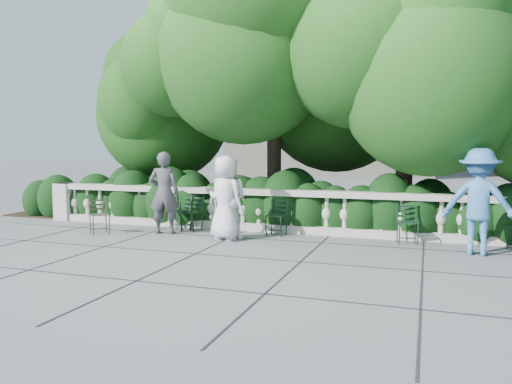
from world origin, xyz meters
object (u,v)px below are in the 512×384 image
(chair_d, at_px, (408,245))
(person_casual_man, at_px, (228,198))
(chair_e, at_px, (274,236))
(person_older_blue, at_px, (479,202))
(chair_a, at_px, (184,230))
(chair_b, at_px, (176,231))
(chair_c, at_px, (188,231))
(chair_weathered, at_px, (101,235))
(person_woman_grey, at_px, (164,193))
(person_businessman, at_px, (226,198))

(chair_d, relative_size, person_casual_man, 0.48)
(chair_e, distance_m, person_older_blue, 4.25)
(chair_a, relative_size, chair_b, 1.00)
(chair_c, xyz_separation_m, chair_weathered, (-1.64, -1.05, 0.00))
(chair_b, distance_m, chair_d, 5.27)
(person_woman_grey, bearing_deg, person_casual_man, 161.09)
(chair_e, relative_size, person_woman_grey, 0.45)
(chair_b, height_order, person_casual_man, person_casual_man)
(chair_a, bearing_deg, chair_d, -22.66)
(chair_b, relative_size, person_woman_grey, 0.45)
(chair_b, xyz_separation_m, chair_d, (5.27, -0.02, 0.00))
(chair_b, height_order, chair_d, same)
(chair_d, relative_size, person_woman_grey, 0.45)
(chair_e, bearing_deg, person_businessman, -134.59)
(chair_c, height_order, person_older_blue, person_older_blue)
(chair_a, xyz_separation_m, chair_e, (2.27, -0.07, 0.00))
(person_businessman, bearing_deg, person_older_blue, -154.00)
(chair_e, bearing_deg, chair_a, -175.49)
(chair_a, bearing_deg, chair_e, -22.89)
(chair_d, xyz_separation_m, chair_weathered, (-6.61, -1.01, 0.00))
(chair_a, height_order, person_woman_grey, person_woman_grey)
(chair_e, xyz_separation_m, person_woman_grey, (-2.47, -0.47, 0.94))
(chair_c, height_order, person_businessman, person_businessman)
(chair_c, distance_m, person_woman_grey, 1.10)
(chair_e, height_order, person_older_blue, person_older_blue)
(chair_b, height_order, person_businessman, person_businessman)
(chair_e, xyz_separation_m, chair_weathered, (-3.75, -1.08, 0.00))
(chair_a, xyz_separation_m, chair_d, (5.13, -0.14, 0.00))
(chair_weathered, bearing_deg, person_woman_grey, -22.83)
(chair_c, bearing_deg, person_casual_man, -6.09)
(person_businessman, height_order, person_woman_grey, person_woman_grey)
(person_woman_grey, bearing_deg, chair_a, -127.25)
(chair_b, distance_m, person_casual_man, 1.84)
(chair_e, bearing_deg, chair_d, 4.92)
(chair_c, bearing_deg, chair_a, 164.75)
(chair_b, distance_m, person_businessman, 1.91)
(chair_b, distance_m, person_woman_grey, 1.03)
(person_casual_man, relative_size, person_older_blue, 0.89)
(person_woman_grey, relative_size, person_casual_man, 1.07)
(chair_b, relative_size, chair_d, 1.00)
(chair_d, distance_m, person_older_blue, 1.65)
(chair_d, xyz_separation_m, chair_e, (-2.86, 0.07, 0.00))
(chair_d, distance_m, chair_weathered, 6.69)
(person_older_blue, bearing_deg, chair_e, 0.59)
(chair_weathered, distance_m, person_casual_man, 3.06)
(chair_b, distance_m, chair_c, 0.30)
(chair_weathered, height_order, person_businessman, person_businessman)
(chair_d, bearing_deg, person_casual_man, 176.62)
(chair_c, distance_m, person_older_blue, 6.30)
(chair_a, distance_m, person_businessman, 1.84)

